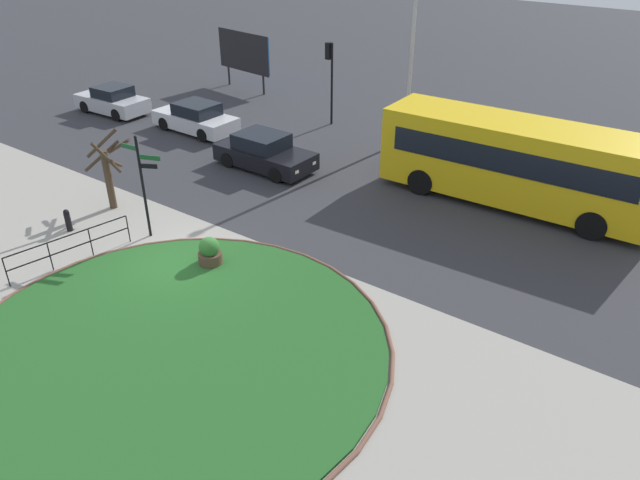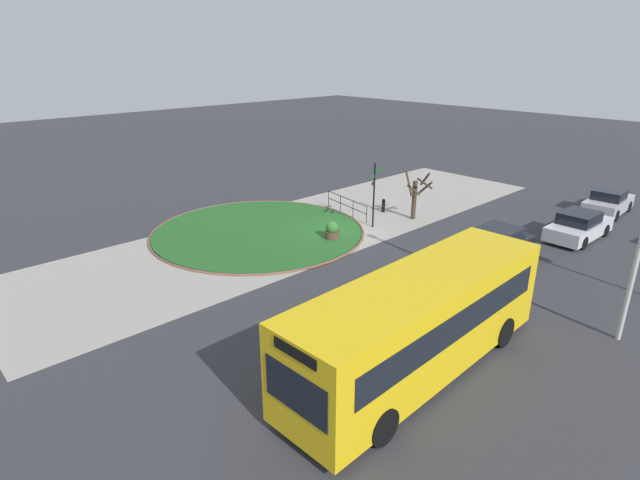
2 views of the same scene
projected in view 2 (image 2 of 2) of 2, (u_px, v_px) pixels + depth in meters
ground at (336, 232)px, 26.55m from camera, size 120.00×120.00×0.00m
sidewalk_paving at (314, 224)px, 27.71m from camera, size 32.00×8.59×0.02m
grass_island at (258, 231)px, 26.53m from camera, size 10.89×10.89×0.10m
grass_kerb_ring at (258, 231)px, 26.53m from camera, size 11.20×11.20×0.11m
signpost_directional at (374, 191)px, 26.52m from camera, size 1.36×0.38×3.54m
bollard_foreground at (383, 205)px, 29.67m from camera, size 0.20×0.20×0.82m
railing_grass_edge at (347, 204)px, 29.17m from camera, size 0.75×3.80×0.99m
bus_yellow at (420, 322)px, 14.56m from camera, size 9.76×2.80×3.06m
car_near_lane at (579, 226)px, 25.44m from camera, size 4.37×1.90×1.43m
car_far_lane at (608, 203)px, 29.38m from camera, size 4.04×1.95×1.43m
car_trailing at (495, 245)px, 22.89m from camera, size 4.30×1.98×1.46m
planter_near_signpost at (332, 232)px, 25.33m from camera, size 0.74×0.74×0.96m
street_tree_bare at (416, 194)px, 28.05m from camera, size 1.64×1.53×2.79m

